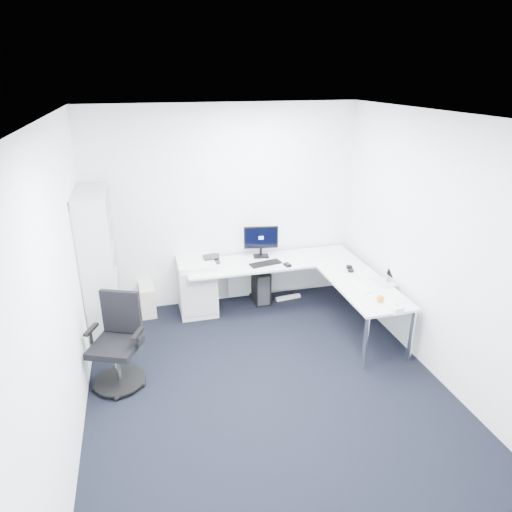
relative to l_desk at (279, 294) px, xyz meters
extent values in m
plane|color=black|center=(-0.55, -1.40, -0.34)|extent=(4.20, 4.20, 0.00)
plane|color=white|center=(-0.55, -1.40, 2.36)|extent=(4.20, 4.20, 0.00)
cube|color=white|center=(-0.55, 0.70, 1.01)|extent=(3.60, 0.02, 2.70)
cube|color=white|center=(-0.55, -3.50, 1.01)|extent=(3.60, 0.02, 2.70)
cube|color=white|center=(-2.35, -1.40, 1.01)|extent=(0.02, 4.20, 2.70)
cube|color=white|center=(1.25, -1.40, 1.01)|extent=(0.02, 4.20, 2.70)
cube|color=silver|center=(-1.02, 0.45, 0.03)|extent=(0.48, 0.60, 0.74)
cube|color=black|center=(-0.12, 0.55, -0.10)|extent=(0.23, 0.49, 0.47)
cube|color=beige|center=(-1.68, 0.56, -0.14)|extent=(0.21, 0.43, 0.40)
cube|color=white|center=(0.29, 0.45, -0.32)|extent=(0.37, 0.10, 0.04)
cube|color=black|center=(-0.12, 0.23, 0.35)|extent=(0.44, 0.23, 0.02)
cube|color=black|center=(0.14, 0.09, 0.36)|extent=(0.09, 0.12, 0.03)
cube|color=white|center=(0.77, -0.70, 0.35)|extent=(0.17, 0.41, 0.01)
sphere|color=orange|center=(0.82, -1.12, 0.38)|extent=(0.08, 0.08, 0.08)
cube|color=white|center=(0.86, -1.33, 0.38)|extent=(0.13, 0.22, 0.07)
camera|label=1|loc=(-1.65, -5.11, 2.70)|focal=32.00mm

